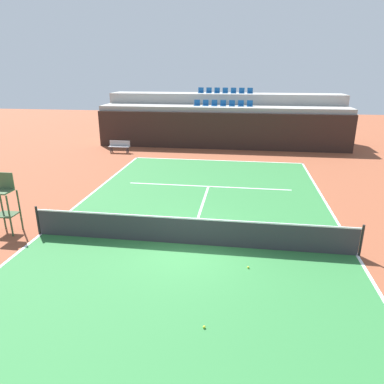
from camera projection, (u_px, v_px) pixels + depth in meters
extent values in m
plane|color=brown|center=(189.00, 244.00, 12.13)|extent=(80.00, 80.00, 0.00)
cube|color=#2D7238|center=(189.00, 244.00, 12.13)|extent=(11.00, 24.00, 0.01)
cube|color=white|center=(217.00, 160.00, 23.30)|extent=(11.00, 0.10, 0.00)
cube|color=white|center=(41.00, 234.00, 12.87)|extent=(0.10, 24.00, 0.00)
cube|color=white|center=(357.00, 255.00, 11.38)|extent=(0.10, 24.00, 0.00)
cube|color=white|center=(208.00, 186.00, 18.11)|extent=(8.26, 0.10, 0.00)
cube|color=white|center=(201.00, 209.00, 15.12)|extent=(0.10, 6.40, 0.00)
cube|color=black|center=(221.00, 131.00, 26.25)|extent=(18.83, 0.30, 2.68)
cube|color=#9E9E99|center=(222.00, 126.00, 27.45)|extent=(18.83, 2.40, 3.03)
cube|color=#9E9E99|center=(224.00, 117.00, 29.57)|extent=(18.83, 2.40, 3.83)
cube|color=#145193|center=(197.00, 105.00, 27.23)|extent=(0.44, 0.44, 0.04)
cube|color=#145193|center=(197.00, 102.00, 27.34)|extent=(0.44, 0.04, 0.40)
cube|color=#145193|center=(205.00, 106.00, 27.14)|extent=(0.44, 0.44, 0.04)
cube|color=#145193|center=(206.00, 102.00, 27.25)|extent=(0.44, 0.04, 0.40)
cube|color=#145193|center=(214.00, 106.00, 27.04)|extent=(0.44, 0.44, 0.04)
cube|color=#145193|center=(214.00, 103.00, 27.16)|extent=(0.44, 0.04, 0.40)
cube|color=#145193|center=(223.00, 106.00, 26.95)|extent=(0.44, 0.44, 0.04)
cube|color=#145193|center=(223.00, 103.00, 27.07)|extent=(0.44, 0.04, 0.40)
cube|color=#145193|center=(232.00, 106.00, 26.86)|extent=(0.44, 0.44, 0.04)
cube|color=#145193|center=(232.00, 103.00, 26.98)|extent=(0.44, 0.04, 0.40)
cube|color=#145193|center=(241.00, 106.00, 26.77)|extent=(0.44, 0.44, 0.04)
cube|color=#145193|center=(241.00, 103.00, 26.89)|extent=(0.44, 0.04, 0.40)
cube|color=#145193|center=(250.00, 106.00, 26.68)|extent=(0.44, 0.44, 0.04)
cube|color=#145193|center=(250.00, 103.00, 26.79)|extent=(0.44, 0.04, 0.40)
cube|color=#145193|center=(201.00, 93.00, 29.21)|extent=(0.44, 0.44, 0.04)
cube|color=#145193|center=(201.00, 90.00, 29.33)|extent=(0.44, 0.04, 0.40)
cube|color=#145193|center=(209.00, 93.00, 29.12)|extent=(0.44, 0.44, 0.04)
cube|color=#145193|center=(209.00, 90.00, 29.24)|extent=(0.44, 0.04, 0.40)
cube|color=#145193|center=(217.00, 93.00, 29.03)|extent=(0.44, 0.44, 0.04)
cube|color=#145193|center=(217.00, 90.00, 29.14)|extent=(0.44, 0.04, 0.40)
cube|color=#145193|center=(225.00, 93.00, 28.94)|extent=(0.44, 0.44, 0.04)
cube|color=#145193|center=(225.00, 90.00, 29.05)|extent=(0.44, 0.04, 0.40)
cube|color=#145193|center=(233.00, 93.00, 28.85)|extent=(0.44, 0.44, 0.04)
cube|color=#145193|center=(234.00, 90.00, 28.96)|extent=(0.44, 0.04, 0.40)
cube|color=#145193|center=(242.00, 93.00, 28.76)|extent=(0.44, 0.44, 0.04)
cube|color=#145193|center=(242.00, 90.00, 28.87)|extent=(0.44, 0.04, 0.40)
cube|color=#145193|center=(250.00, 93.00, 28.66)|extent=(0.44, 0.44, 0.04)
cube|color=#145193|center=(250.00, 90.00, 28.78)|extent=(0.44, 0.04, 0.40)
cylinder|color=black|center=(38.00, 220.00, 12.70)|extent=(0.08, 0.08, 1.07)
cylinder|color=black|center=(361.00, 241.00, 11.20)|extent=(0.08, 0.08, 1.07)
cube|color=#333338|center=(189.00, 232.00, 11.98)|extent=(10.90, 0.02, 0.92)
cube|color=white|center=(189.00, 219.00, 11.82)|extent=(10.90, 0.04, 0.05)
cylinder|color=#334C2D|center=(10.00, 216.00, 12.46)|extent=(0.06, 0.06, 1.55)
cylinder|color=#334C2D|center=(2.00, 209.00, 13.12)|extent=(0.06, 0.06, 1.55)
cylinder|color=#334C2D|center=(20.00, 210.00, 13.02)|extent=(0.06, 0.06, 1.55)
cube|color=#334C2D|center=(6.00, 214.00, 12.82)|extent=(0.70, 0.60, 0.04)
cube|color=#3F5938|center=(2.00, 192.00, 12.53)|extent=(0.60, 0.60, 0.05)
cube|color=#3F5938|center=(6.00, 180.00, 12.69)|extent=(0.60, 0.04, 0.60)
cube|color=#99999E|center=(119.00, 147.00, 25.34)|extent=(1.50, 0.40, 0.05)
cube|color=#99999E|center=(120.00, 143.00, 25.44)|extent=(1.50, 0.04, 0.36)
cube|color=#2D2D33|center=(111.00, 150.00, 25.37)|extent=(0.06, 0.06, 0.42)
cube|color=#2D2D33|center=(127.00, 151.00, 25.21)|extent=(0.06, 0.06, 0.42)
cube|color=#2D2D33|center=(112.00, 149.00, 25.63)|extent=(0.06, 0.06, 0.42)
cube|color=#2D2D33|center=(128.00, 150.00, 25.47)|extent=(0.06, 0.06, 0.42)
sphere|color=#CCE033|center=(204.00, 327.00, 8.17)|extent=(0.07, 0.07, 0.07)
sphere|color=#CCE033|center=(248.00, 267.00, 10.64)|extent=(0.07, 0.07, 0.07)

